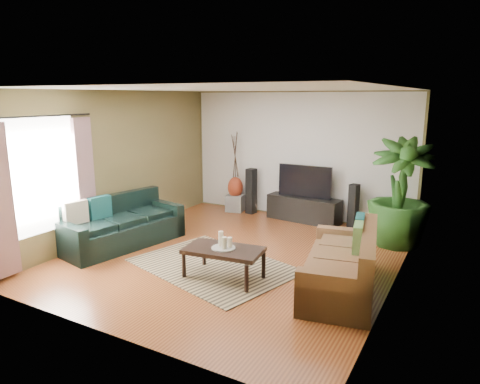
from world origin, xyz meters
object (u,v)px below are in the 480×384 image
Objects in this scene: speaker_right at (353,206)px; side_table at (170,218)px; pedestal at (235,203)px; speaker_left at (251,191)px; sofa_left at (122,222)px; television at (305,181)px; sofa_right at (340,260)px; potted_plant at (400,193)px; vase at (235,187)px; tv_stand at (304,209)px; coffee_table at (224,263)px.

side_table is at bearing -133.77° from speaker_right.
pedestal is (-2.71, 0.00, -0.26)m from speaker_right.
speaker_right is (2.30, 0.00, -0.06)m from speaker_left.
pedestal is 0.78× the size of side_table.
television is (2.28, 2.98, 0.43)m from sofa_left.
television reaches higher than sofa_right.
speaker_left is 0.53× the size of potted_plant.
potted_plant is (0.37, 2.27, 0.53)m from sofa_right.
speaker_right is 2.71m from vase.
pedestal is (-3.65, 0.62, -0.76)m from potted_plant.
side_table is (-0.82, -1.88, -0.27)m from speaker_left.
sofa_left is 4.42× the size of side_table.
vase is (0.61, 2.98, 0.13)m from sofa_left.
vase is (-3.65, 0.62, -0.40)m from potted_plant.
side_table is (-3.69, 1.01, -0.18)m from sofa_right.
side_table is (-0.41, -1.88, -0.31)m from vase.
sofa_right is 1.72× the size of television.
tv_stand is 1.67m from pedestal.
speaker_left reaches higher than tv_stand.
television is 2.35× the size of side_table.
sofa_left is 2.11× the size of speaker_left.
sofa_right is 5.18× the size of pedestal.
pedestal is (0.61, 2.98, -0.24)m from sofa_left.
potted_plant is (0.94, -0.62, 0.51)m from speaker_right.
tv_stand is at bearing 7.48° from speaker_left.
vase is (-1.67, 0.00, -0.30)m from television.
sofa_left reaches higher than vase.
sofa_left is 1.13× the size of potted_plant.
speaker_left is 2.07m from side_table.
sofa_right reaches higher than pedestal.
potted_plant reaches higher than side_table.
speaker_left is 3.32m from potted_plant.
potted_plant is at bearing 46.96° from coffee_table.
vase is at bearing -164.89° from speaker_right.
coffee_table is 3.74m from pedestal.
potted_plant reaches higher than sofa_left.
pedestal is (-1.70, 3.33, -0.04)m from coffee_table.
sofa_left is at bearing -122.95° from speaker_right.
coffee_table is 1.24× the size of speaker_right.
speaker_right reaches higher than pedestal.
tv_stand is 0.82× the size of potted_plant.
sofa_right is at bearing -77.15° from sofa_left.
pedestal is (-1.67, 0.00, -0.67)m from television.
coffee_table is at bearing -63.02° from pedestal.
pedestal is at bearing -164.89° from speaker_right.
speaker_left is (-1.26, 0.00, 0.25)m from tv_stand.
tv_stand is 1.36× the size of television.
vase reaches higher than side_table.
pedestal is at bearing -0.18° from sofa_left.
speaker_left is at bearing -146.13° from sofa_right.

